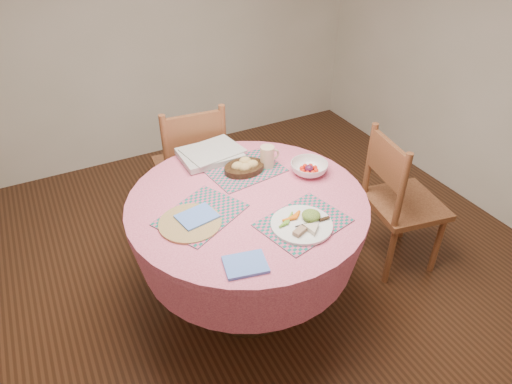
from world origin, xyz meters
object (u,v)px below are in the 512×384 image
at_px(chair_back, 192,165).
at_px(latte_mug, 268,156).
at_px(dinner_plate, 303,223).
at_px(dining_table, 248,229).
at_px(chair_right, 399,200).
at_px(fruit_bowl, 309,168).
at_px(bread_bowl, 244,166).
at_px(wicker_trivet, 190,223).

bearing_deg(chair_back, latte_mug, 118.04).
bearing_deg(dinner_plate, chair_back, 96.99).
bearing_deg(dining_table, chair_right, -6.14).
xyz_separation_m(dining_table, dinner_plate, (0.13, -0.32, 0.22)).
relative_size(latte_mug, fruit_bowl, 0.57).
bearing_deg(chair_right, latte_mug, 75.52).
bearing_deg(latte_mug, bread_bowl, 175.48).
bearing_deg(fruit_bowl, chair_back, 119.01).
xyz_separation_m(chair_back, dinner_plate, (0.14, -1.14, 0.27)).
relative_size(bread_bowl, fruit_bowl, 1.07).
bearing_deg(chair_back, bread_bowl, 105.82).
height_order(chair_back, wicker_trivet, chair_back).
relative_size(wicker_trivet, latte_mug, 2.47).
xyz_separation_m(dining_table, chair_right, (0.98, -0.10, -0.07)).
xyz_separation_m(wicker_trivet, dinner_plate, (0.46, -0.27, 0.01)).
xyz_separation_m(wicker_trivet, latte_mug, (0.57, 0.28, 0.06)).
distance_m(chair_back, wicker_trivet, 0.97).
bearing_deg(wicker_trivet, chair_back, 69.67).
bearing_deg(latte_mug, wicker_trivet, -153.76).
distance_m(bread_bowl, latte_mug, 0.14).
height_order(wicker_trivet, latte_mug, latte_mug).
height_order(chair_right, fruit_bowl, chair_right).
bearing_deg(dining_table, latte_mug, 43.42).
height_order(wicker_trivet, bread_bowl, bread_bowl).
bearing_deg(dining_table, wicker_trivet, -171.10).
xyz_separation_m(dinner_plate, bread_bowl, (-0.03, 0.56, 0.01)).
height_order(dining_table, chair_right, chair_right).
distance_m(dining_table, latte_mug, 0.43).
height_order(chair_back, fruit_bowl, chair_back).
bearing_deg(chair_back, chair_right, 141.71).
distance_m(chair_right, bread_bowl, 0.98).
distance_m(wicker_trivet, latte_mug, 0.64).
relative_size(chair_right, dinner_plate, 3.19).
height_order(wicker_trivet, dinner_plate, dinner_plate).
xyz_separation_m(dinner_plate, latte_mug, (0.11, 0.55, 0.05)).
height_order(chair_back, dinner_plate, chair_back).
bearing_deg(bread_bowl, wicker_trivet, -145.85).
distance_m(chair_right, wicker_trivet, 1.33).
relative_size(chair_right, fruit_bowl, 4.36).
bearing_deg(dinner_plate, latte_mug, 78.71).
xyz_separation_m(dinner_plate, fruit_bowl, (0.28, 0.38, 0.01)).
bearing_deg(wicker_trivet, dinner_plate, -29.93).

